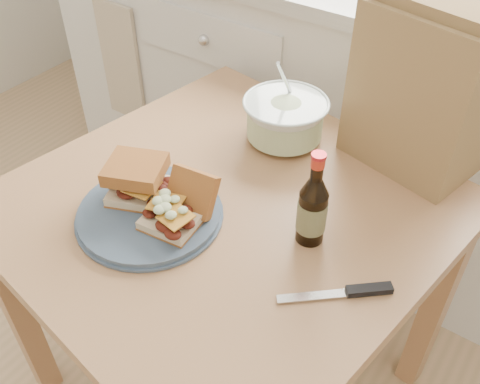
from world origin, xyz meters
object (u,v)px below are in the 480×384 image
Objects in this scene: coleslaw_bowl at (285,121)px; beer_bottle at (312,209)px; paper_bag at (424,90)px; dining_table at (226,237)px; plate at (149,214)px.

beer_bottle is at bearing -49.94° from coleslaw_bowl.
coleslaw_bowl is 0.32m from paper_bag.
dining_table is 0.31m from coleslaw_bowl.
paper_bag reaches higher than plate.
dining_table is 0.20m from plate.
dining_table is at bearing -111.57° from paper_bag.
plate is at bearing -119.94° from dining_table.
plate is 0.63m from paper_bag.
paper_bag is at bearing 19.57° from coleslaw_bowl.
coleslaw_bowl is (0.08, 0.40, 0.04)m from plate.
dining_table is 0.53m from paper_bag.
dining_table is 2.70× the size of paper_bag.
coleslaw_bowl is 0.57× the size of paper_bag.
paper_bag reaches higher than coleslaw_bowl.
paper_bag is at bearing 54.17° from plate.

